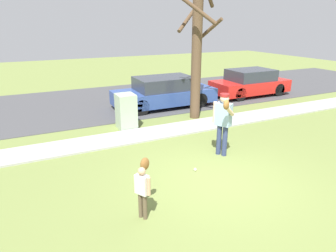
% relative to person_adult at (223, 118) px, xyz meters
% --- Properties ---
extents(ground_plane, '(48.00, 48.00, 0.00)m').
position_rel_person_adult_xyz_m(ground_plane, '(-0.86, 2.33, -1.11)').
color(ground_plane, olive).
extents(sidewalk_strip, '(36.00, 1.20, 0.06)m').
position_rel_person_adult_xyz_m(sidewalk_strip, '(-0.86, 2.43, -1.08)').
color(sidewalk_strip, '#A3A39E').
rests_on(sidewalk_strip, ground).
extents(road_surface, '(36.00, 6.80, 0.02)m').
position_rel_person_adult_xyz_m(road_surface, '(-0.86, 7.43, -1.10)').
color(road_surface, '#424244').
rests_on(road_surface, ground).
extents(person_adult, '(0.62, 0.86, 1.79)m').
position_rel_person_adult_xyz_m(person_adult, '(0.00, 0.00, 0.00)').
color(person_adult, navy).
rests_on(person_adult, ground).
extents(person_child, '(0.43, 0.57, 1.12)m').
position_rel_person_adult_xyz_m(person_child, '(-3.00, -1.64, -0.39)').
color(person_child, brown).
rests_on(person_child, ground).
extents(baseball, '(0.07, 0.07, 0.07)m').
position_rel_person_adult_xyz_m(baseball, '(-1.15, -0.50, -1.08)').
color(baseball, white).
rests_on(baseball, ground).
extents(utility_cabinet, '(0.63, 0.70, 1.24)m').
position_rel_person_adult_xyz_m(utility_cabinet, '(-1.70, 3.39, -0.49)').
color(utility_cabinet, '#9EB293').
rests_on(utility_cabinet, ground).
extents(street_tree_near, '(1.85, 1.88, 5.01)m').
position_rel_person_adult_xyz_m(street_tree_near, '(1.15, 3.41, 1.56)').
color(street_tree_near, brown).
rests_on(street_tree_near, ground).
extents(parked_wagon_blue, '(4.50, 1.80, 1.33)m').
position_rel_person_adult_xyz_m(parked_wagon_blue, '(0.72, 5.37, -0.45)').
color(parked_wagon_blue, '#2D478C').
rests_on(parked_wagon_blue, road_surface).
extents(parked_hatchback_red, '(4.00, 1.75, 1.33)m').
position_rel_person_adult_xyz_m(parked_hatchback_red, '(5.63, 5.45, -0.45)').
color(parked_hatchback_red, red).
rests_on(parked_hatchback_red, road_surface).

